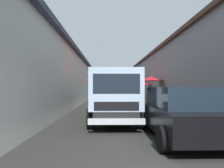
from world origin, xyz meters
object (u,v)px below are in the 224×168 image
Objects in this scene: delivery_truck at (115,98)px; plastic_stool at (133,100)px; fruit_stall_far_left at (139,85)px; hatchback_car at (180,112)px; parked_scooter at (176,104)px; vendor_by_crates at (139,93)px; fruit_stall_near_right at (104,81)px; fruit_stall_far_right at (151,83)px.

plastic_stool is (9.29, -1.98, -0.71)m from delivery_truck.
hatchback_car is (-15.19, 1.32, -0.98)m from fruit_stall_far_left.
parked_scooter is at bearing -18.57° from hatchback_car.
hatchback_car is 2.31× the size of parked_scooter.
fruit_stall_far_left is 0.71× the size of hatchback_car.
fruit_stall_far_left is 0.56× the size of delivery_truck.
vendor_by_crates reaches higher than parked_scooter.
plastic_stool is at bearing -23.92° from fruit_stall_near_right.
fruit_stall_far_right is 0.62× the size of hatchback_car.
parked_scooter is (0.22, -4.25, -1.37)m from fruit_stall_near_right.
fruit_stall_far_left is 1.14× the size of fruit_stall_far_right.
fruit_stall_far_left reaches higher than delivery_truck.
vendor_by_crates is at bearing -4.16° from hatchback_car.
vendor_by_crates is (10.79, -2.73, -0.13)m from delivery_truck.
fruit_stall_far_right reaches higher than hatchback_car.
delivery_truck is 5.52m from parked_scooter.
delivery_truck is at bearing 136.51° from parked_scooter.
hatchback_car is at bearing 171.51° from fruit_stall_far_right.
hatchback_car is at bearing -136.11° from delivery_truck.
vendor_by_crates is at bearing 170.92° from fruit_stall_far_left.
parked_scooter is (-9.33, -0.65, -1.27)m from fruit_stall_far_left.
fruit_stall_near_right is 1.48× the size of vendor_by_crates.
fruit_stall_far_right is 1.44× the size of parked_scooter.
fruit_stall_far_right is 1.04× the size of fruit_stall_near_right.
delivery_truck is 9.53m from plastic_stool.
fruit_stall_far_right reaches higher than delivery_truck.
parked_scooter is (3.98, -3.78, -0.59)m from delivery_truck.
fruit_stall_near_right is 6.23m from plastic_stool.
fruit_stall_far_right reaches higher than parked_scooter.
plastic_stool is (5.53, -2.45, -1.50)m from fruit_stall_near_right.
hatchback_car reaches higher than parked_scooter.
hatchback_car is 2.63m from delivery_truck.
hatchback_car is (-10.87, 1.62, -1.08)m from fruit_stall_far_right.
delivery_truck is (-8.99, 3.43, -0.78)m from fruit_stall_far_right.
plastic_stool is at bearing 164.01° from fruit_stall_far_left.
delivery_truck is at bearing 43.89° from hatchback_car.
delivery_truck is at bearing 165.81° from vendor_by_crates.
parked_scooter is at bearing -161.30° from plastic_stool.
fruit_stall_far_right reaches higher than vendor_by_crates.
fruit_stall_far_left is at bearing 3.95° from fruit_stall_far_right.
fruit_stall_far_left is at bearing -15.99° from plastic_stool.
hatchback_car reaches higher than plastic_stool.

